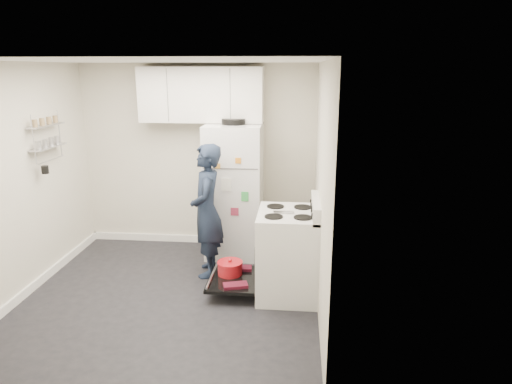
# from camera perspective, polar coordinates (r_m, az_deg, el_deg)

# --- Properties ---
(room) EXTENTS (3.21, 3.21, 2.51)m
(room) POSITION_cam_1_polar(r_m,az_deg,el_deg) (4.87, -11.38, 0.39)
(room) COLOR black
(room) RESTS_ON ground
(electric_range) EXTENTS (0.66, 0.76, 1.10)m
(electric_range) POSITION_cam_1_polar(r_m,az_deg,el_deg) (5.03, 3.87, -7.77)
(electric_range) COLOR silver
(electric_range) RESTS_ON ground
(open_oven_door) EXTENTS (0.55, 0.70, 0.23)m
(open_oven_door) POSITION_cam_1_polar(r_m,az_deg,el_deg) (5.23, -2.99, -10.20)
(open_oven_door) COLOR black
(open_oven_door) RESTS_ON ground
(refrigerator) EXTENTS (0.72, 0.74, 1.81)m
(refrigerator) POSITION_cam_1_polar(r_m,az_deg,el_deg) (5.99, -2.71, 0.20)
(refrigerator) COLOR silver
(refrigerator) RESTS_ON ground
(upper_cabinets) EXTENTS (1.60, 0.33, 0.70)m
(upper_cabinets) POSITION_cam_1_polar(r_m,az_deg,el_deg) (6.05, -6.84, 11.99)
(upper_cabinets) COLOR silver
(upper_cabinets) RESTS_ON room
(wall_shelf_rack) EXTENTS (0.14, 0.60, 0.61)m
(wall_shelf_rack) POSITION_cam_1_polar(r_m,az_deg,el_deg) (5.79, -24.68, 6.35)
(wall_shelf_rack) COLOR #B2B2B7
(wall_shelf_rack) RESTS_ON room
(person) EXTENTS (0.45, 0.63, 1.60)m
(person) POSITION_cam_1_polar(r_m,az_deg,el_deg) (5.43, -6.17, -2.36)
(person) COLOR #162032
(person) RESTS_ON ground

